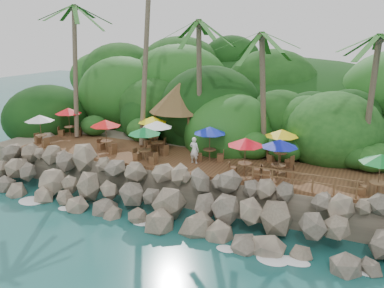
% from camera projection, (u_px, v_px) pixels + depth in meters
% --- Properties ---
extents(ground, '(140.00, 140.00, 0.00)m').
position_uv_depth(ground, '(146.00, 229.00, 22.61)').
color(ground, '#19514F').
rests_on(ground, ground).
extents(land_base, '(32.00, 25.20, 2.10)m').
position_uv_depth(land_base, '(239.00, 142.00, 36.28)').
color(land_base, gray).
rests_on(land_base, ground).
extents(jungle_hill, '(44.80, 28.00, 15.40)m').
position_uv_depth(jungle_hill, '(262.00, 134.00, 43.11)').
color(jungle_hill, '#143811').
rests_on(jungle_hill, ground).
extents(seawall, '(29.00, 4.00, 2.30)m').
position_uv_depth(seawall, '(163.00, 197.00, 24.04)').
color(seawall, gray).
rests_on(seawall, ground).
extents(terrace, '(26.00, 5.00, 0.20)m').
position_uv_depth(terrace, '(192.00, 161.00, 27.25)').
color(terrace, brown).
rests_on(terrace, land_base).
extents(jungle_foliage, '(44.00, 16.00, 12.00)m').
position_uv_depth(jungle_foliage, '(235.00, 156.00, 35.69)').
color(jungle_foliage, '#143811').
rests_on(jungle_foliage, ground).
extents(foam_line, '(25.20, 0.80, 0.06)m').
position_uv_depth(foam_line, '(149.00, 226.00, 22.86)').
color(foam_line, white).
rests_on(foam_line, ground).
extents(palms, '(30.14, 7.00, 15.38)m').
position_uv_depth(palms, '(234.00, 7.00, 26.28)').
color(palms, brown).
rests_on(palms, ground).
extents(palapa, '(4.69, 4.69, 4.60)m').
position_uv_depth(palapa, '(180.00, 97.00, 30.68)').
color(palapa, brown).
rests_on(palapa, ground).
extents(dining_clusters, '(25.30, 5.34, 2.32)m').
position_uv_depth(dining_clusters, '(177.00, 131.00, 26.93)').
color(dining_clusters, brown).
rests_on(dining_clusters, terrace).
extents(railing, '(6.10, 0.10, 1.00)m').
position_uv_depth(railing, '(302.00, 180.00, 21.89)').
color(railing, brown).
rests_on(railing, terrace).
extents(waiter, '(0.66, 0.46, 1.75)m').
position_uv_depth(waiter, '(194.00, 150.00, 26.32)').
color(waiter, white).
rests_on(waiter, terrace).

